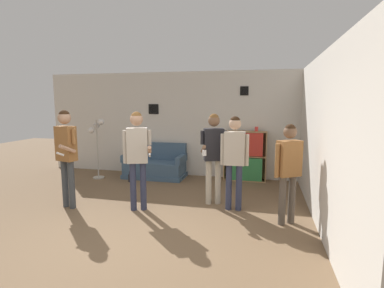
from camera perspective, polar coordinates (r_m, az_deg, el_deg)
name	(u,v)px	position (r m, az deg, el deg)	size (l,w,h in m)	color
ground_plane	(111,248)	(4.38, -15.22, -18.56)	(20.00, 20.00, 0.00)	brown
wall_back	(188,124)	(7.84, -0.76, 3.78)	(7.97, 0.08, 2.70)	beige
wall_right	(316,136)	(5.57, 22.56, 1.35)	(0.06, 6.53, 2.70)	beige
couch	(155,166)	(7.82, -6.97, -4.16)	(1.55, 0.80, 0.86)	#3D5670
bookshelf	(245,156)	(7.48, 10.06, -2.27)	(1.03, 0.30, 1.23)	#A87F51
floor_lamp	(97,137)	(7.87, -17.67, 1.34)	(0.36, 0.39, 1.51)	#ADA89E
person_player_foreground_left	(66,148)	(5.85, -22.87, -0.65)	(0.49, 0.55, 1.80)	#3D4247
person_player_foreground_center	(137,150)	(5.35, -10.39, -1.09)	(0.58, 0.42, 1.77)	#2D334C
person_watcher_holding_cup	(214,149)	(5.61, 4.15, -0.92)	(0.48, 0.53, 1.72)	#B7AD99
person_spectator_near_bookshelf	(234,153)	(5.33, 8.09, -1.74)	(0.50, 0.21, 1.69)	#2D334C
person_spectator_far_right	(289,164)	(4.92, 17.94, -3.66)	(0.43, 0.36, 1.60)	brown
bottle_on_floor	(130,178)	(7.48, -11.77, -6.32)	(0.08, 0.08, 0.26)	black
drinking_cup	(256,129)	(7.38, 12.16, 2.80)	(0.08, 0.08, 0.11)	red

